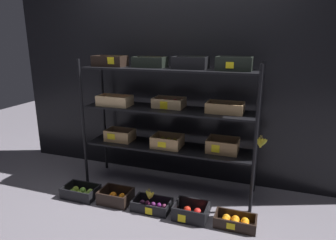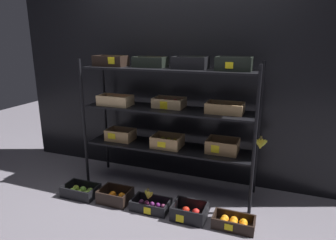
{
  "view_description": "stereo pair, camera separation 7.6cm",
  "coord_description": "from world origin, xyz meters",
  "px_view_note": "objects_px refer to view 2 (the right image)",
  "views": [
    {
      "loc": [
        1.03,
        -2.92,
        1.65
      ],
      "look_at": [
        0.0,
        0.0,
        0.79
      ],
      "focal_mm": 31.94,
      "sensor_mm": 36.0,
      "label": 1
    },
    {
      "loc": [
        1.1,
        -2.89,
        1.65
      ],
      "look_at": [
        0.0,
        0.0,
        0.79
      ],
      "focal_mm": 31.94,
      "sensor_mm": 36.0,
      "label": 2
    }
  ],
  "objects_px": {
    "crate_ground_apple_green": "(81,191)",
    "crate_ground_rightmost_orange": "(234,223)",
    "display_rack": "(168,106)",
    "crate_ground_plum": "(151,206)",
    "crate_ground_apple_red": "(190,213)",
    "crate_ground_orange": "(115,197)",
    "banana_bunch_loose": "(148,195)"
  },
  "relations": [
    {
      "from": "crate_ground_apple_red",
      "to": "crate_ground_rightmost_orange",
      "type": "relative_size",
      "value": 0.85
    },
    {
      "from": "display_rack",
      "to": "crate_ground_apple_red",
      "type": "distance_m",
      "value": 1.11
    },
    {
      "from": "crate_ground_apple_green",
      "to": "banana_bunch_loose",
      "type": "xyz_separation_m",
      "value": [
        0.79,
        0.02,
        0.11
      ]
    },
    {
      "from": "crate_ground_plum",
      "to": "crate_ground_rightmost_orange",
      "type": "xyz_separation_m",
      "value": [
        0.81,
        -0.0,
        0.01
      ]
    },
    {
      "from": "crate_ground_apple_green",
      "to": "crate_ground_rightmost_orange",
      "type": "height_order",
      "value": "crate_ground_apple_green"
    },
    {
      "from": "crate_ground_apple_green",
      "to": "crate_ground_orange",
      "type": "distance_m",
      "value": 0.41
    },
    {
      "from": "display_rack",
      "to": "crate_ground_rightmost_orange",
      "type": "height_order",
      "value": "display_rack"
    },
    {
      "from": "crate_ground_orange",
      "to": "crate_ground_apple_green",
      "type": "bearing_deg",
      "value": -176.47
    },
    {
      "from": "crate_ground_orange",
      "to": "crate_ground_plum",
      "type": "height_order",
      "value": "crate_ground_orange"
    },
    {
      "from": "crate_ground_orange",
      "to": "crate_ground_rightmost_orange",
      "type": "bearing_deg",
      "value": -0.41
    },
    {
      "from": "display_rack",
      "to": "crate_ground_plum",
      "type": "relative_size",
      "value": 5.27
    },
    {
      "from": "crate_ground_apple_green",
      "to": "crate_ground_apple_red",
      "type": "height_order",
      "value": "crate_ground_apple_red"
    },
    {
      "from": "crate_ground_apple_green",
      "to": "crate_ground_apple_red",
      "type": "xyz_separation_m",
      "value": [
        1.22,
        0.01,
        0.01
      ]
    },
    {
      "from": "crate_ground_orange",
      "to": "crate_ground_apple_red",
      "type": "relative_size",
      "value": 1.01
    },
    {
      "from": "crate_ground_orange",
      "to": "crate_ground_apple_red",
      "type": "height_order",
      "value": "crate_ground_apple_red"
    },
    {
      "from": "crate_ground_apple_red",
      "to": "crate_ground_rightmost_orange",
      "type": "height_order",
      "value": "crate_ground_apple_red"
    },
    {
      "from": "crate_ground_plum",
      "to": "crate_ground_apple_red",
      "type": "bearing_deg",
      "value": -0.86
    },
    {
      "from": "crate_ground_orange",
      "to": "banana_bunch_loose",
      "type": "bearing_deg",
      "value": -0.4
    },
    {
      "from": "crate_ground_apple_green",
      "to": "crate_ground_apple_red",
      "type": "bearing_deg",
      "value": 0.7
    },
    {
      "from": "crate_ground_apple_green",
      "to": "crate_ground_rightmost_orange",
      "type": "bearing_deg",
      "value": 0.58
    },
    {
      "from": "crate_ground_apple_green",
      "to": "crate_ground_orange",
      "type": "height_order",
      "value": "crate_ground_orange"
    },
    {
      "from": "crate_ground_apple_green",
      "to": "crate_ground_orange",
      "type": "bearing_deg",
      "value": 3.53
    },
    {
      "from": "crate_ground_orange",
      "to": "crate_ground_apple_red",
      "type": "bearing_deg",
      "value": -0.74
    },
    {
      "from": "crate_ground_apple_green",
      "to": "crate_ground_orange",
      "type": "relative_size",
      "value": 1.15
    },
    {
      "from": "crate_ground_apple_green",
      "to": "crate_ground_rightmost_orange",
      "type": "relative_size",
      "value": 0.99
    },
    {
      "from": "crate_ground_orange",
      "to": "banana_bunch_loose",
      "type": "xyz_separation_m",
      "value": [
        0.38,
        -0.0,
        0.1
      ]
    },
    {
      "from": "crate_ground_apple_red",
      "to": "banana_bunch_loose",
      "type": "distance_m",
      "value": 0.44
    },
    {
      "from": "crate_ground_orange",
      "to": "crate_ground_rightmost_orange",
      "type": "relative_size",
      "value": 0.86
    },
    {
      "from": "crate_ground_apple_green",
      "to": "banana_bunch_loose",
      "type": "relative_size",
      "value": 3.19
    },
    {
      "from": "display_rack",
      "to": "crate_ground_orange",
      "type": "distance_m",
      "value": 1.1
    },
    {
      "from": "crate_ground_apple_red",
      "to": "crate_ground_rightmost_orange",
      "type": "xyz_separation_m",
      "value": [
        0.41,
        0.0,
        -0.01
      ]
    },
    {
      "from": "display_rack",
      "to": "banana_bunch_loose",
      "type": "relative_size",
      "value": 17.11
    }
  ]
}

